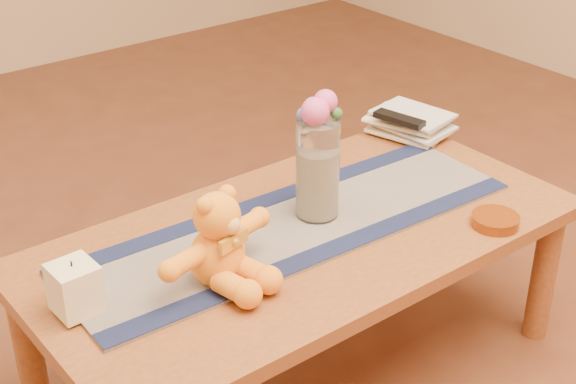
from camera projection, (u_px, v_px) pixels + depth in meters
floor at (302, 370)px, 2.33m from camera, size 5.50×5.50×0.00m
coffee_table_top at (304, 238)px, 2.12m from camera, size 1.40×0.70×0.04m
table_leg_fr at (544, 275)px, 2.38m from camera, size 0.07×0.07×0.41m
table_leg_bl at (29, 350)px, 2.09m from camera, size 0.07×0.07×0.41m
table_leg_br at (399, 197)px, 2.78m from camera, size 0.07×0.07×0.41m
persian_runner at (294, 226)px, 2.13m from camera, size 1.21×0.40×0.01m
runner_border_near at (329, 250)px, 2.02m from camera, size 1.20×0.11×0.00m
runner_border_far at (262, 202)px, 2.23m from camera, size 1.20×0.11×0.00m
teddy_bear at (216, 238)px, 1.87m from camera, size 0.36×0.32×0.21m
pillar_candle at (75, 288)px, 1.79m from camera, size 0.10×0.10×0.11m
candle_wick at (71, 264)px, 1.76m from camera, size 0.00×0.00×0.01m
glass_vase at (318, 169)px, 2.11m from camera, size 0.11×0.11×0.26m
potpourri_fill at (317, 183)px, 2.13m from camera, size 0.09×0.09×0.18m
rose_left at (315, 112)px, 2.02m from camera, size 0.07×0.07×0.07m
rose_right at (325, 101)px, 2.05m from camera, size 0.06×0.06×0.06m
blue_flower_back at (313, 106)px, 2.07m from camera, size 0.04×0.04×0.04m
blue_flower_side at (304, 115)px, 2.04m from camera, size 0.04×0.04×0.04m
leaf_sprig at (337, 113)px, 2.05m from camera, size 0.03×0.03×0.03m
bronze_ball at (219, 235)px, 2.02m from camera, size 0.08×0.08×0.07m
book_bottom at (395, 140)px, 2.56m from camera, size 0.22×0.26×0.02m
book_lower at (397, 135)px, 2.55m from camera, size 0.19×0.24×0.02m
book_upper at (394, 129)px, 2.54m from camera, size 0.23×0.26×0.02m
book_top at (397, 123)px, 2.54m from camera, size 0.20×0.25×0.02m
tv_remote at (399, 119)px, 2.52m from camera, size 0.08×0.17×0.02m
amber_dish at (495, 220)px, 2.14m from camera, size 0.15×0.15×0.03m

